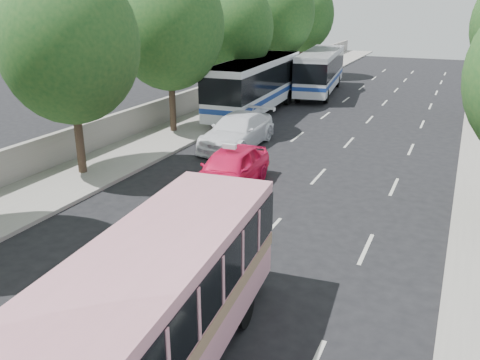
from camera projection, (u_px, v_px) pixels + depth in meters
The scene contains 14 objects.
ground at pixel (183, 282), 13.88m from camera, with size 120.00×120.00×0.00m, color black.
sidewalk_left at pixel (222, 112), 34.30m from camera, with size 4.00×90.00×0.15m, color #9E998E.
low_wall at pixel (198, 98), 34.71m from camera, with size 0.30×90.00×1.50m, color #9E998E.
tree_left_b at pixel (69, 38), 20.24m from camera, with size 5.70×5.70×8.88m.
tree_left_c at pixel (169, 22), 27.09m from camera, with size 6.00×6.00×9.35m.
tree_left_d at pixel (234, 25), 34.09m from camera, with size 5.52×5.52×8.60m.
tree_left_e at pixel (276, 10), 40.66m from camera, with size 6.30×6.30×9.82m.
tree_left_f at pixel (303, 13), 47.77m from camera, with size 5.88×5.88×9.16m.
pink_bus at pixel (140, 316), 9.23m from camera, with size 3.21×9.60×3.01m.
pink_taxi at pixel (230, 169), 20.39m from camera, with size 2.01×4.99×1.70m, color #F11550.
white_pickup at pixel (237, 131), 26.21m from camera, with size 2.37×5.82×1.69m, color white.
tour_coach_front at pixel (256, 82), 33.20m from camera, with size 3.20×12.10×3.59m.
tour_coach_rear at pixel (321, 68), 40.58m from camera, with size 3.88×11.51×3.38m.
taxi_roof_sign at pixel (230, 146), 20.08m from camera, with size 0.55×0.18×0.18m, color silver.
Camera 1 is at (6.34, -10.43, 7.33)m, focal length 38.00 mm.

